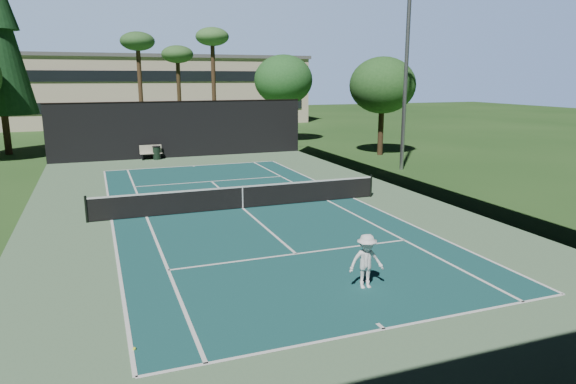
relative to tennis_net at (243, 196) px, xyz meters
The scene contains 20 objects.
ground 0.56m from the tennis_net, ahead, with size 160.00×160.00×0.00m, color #264E1D.
apron_slab 0.55m from the tennis_net, ahead, with size 18.00×32.00×0.01m, color #5B815A.
court_surface 0.55m from the tennis_net, ahead, with size 10.97×23.77×0.01m, color #184D4C.
court_lines 0.54m from the tennis_net, ahead, with size 11.07×23.87×0.01m.
tennis_net is the anchor object (origin of this frame).
fence 1.45m from the tennis_net, 90.00° to the left, with size 18.04×32.05×4.03m.
player 9.63m from the tennis_net, 85.29° to the right, with size 0.99×0.57×1.53m, color white.
tennis_ball_a 12.10m from the tennis_net, 116.64° to the right, with size 0.07×0.07×0.07m, color #C8E433.
tennis_ball_b 4.04m from the tennis_net, 136.18° to the left, with size 0.07×0.07×0.07m, color #C2D22F.
tennis_ball_c 2.83m from the tennis_net, 30.59° to the left, with size 0.07×0.07×0.07m, color #E3F437.
tennis_ball_d 7.16m from the tennis_net, 148.72° to the left, with size 0.08×0.08×0.08m, color #BBD831.
park_bench 15.83m from the tennis_net, 98.23° to the left, with size 1.50×0.45×1.02m.
trash_bin 15.63m from the tennis_net, 96.94° to the left, with size 0.56×0.56×0.95m.
palm_a 25.26m from the tennis_net, 94.76° to the left, with size 2.80×2.80×9.32m.
palm_b 26.92m from the tennis_net, 86.70° to the left, with size 2.80×2.80×8.42m.
palm_c 24.69m from the tennis_net, 80.13° to the left, with size 2.80×2.80×9.77m.
decid_tree_a 24.65m from the tennis_net, 65.56° to the left, with size 5.12×5.12×7.62m.
decid_tree_b 18.99m from the tennis_net, 40.60° to the left, with size 4.80×4.80×7.14m.
campus_building 46.12m from the tennis_net, 90.00° to the left, with size 40.50×12.50×8.30m.
light_pole 14.66m from the tennis_net, 26.57° to the left, with size 0.90×0.25×12.22m.
Camera 1 is at (-5.85, -21.17, 5.64)m, focal length 32.00 mm.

